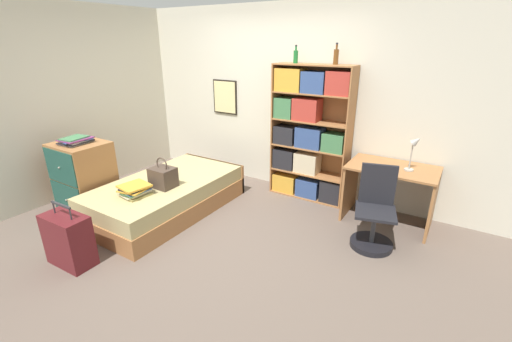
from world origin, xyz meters
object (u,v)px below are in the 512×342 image
object	(u,v)px
bottle_green	(296,56)
desk_lamp	(415,147)
suitcase	(69,240)
bookcase	(307,135)
magazine_pile_on_dresser	(76,140)
desk_chair	(374,221)
dresser	(84,177)
book_stack_on_bed	(135,190)
handbag	(163,177)
desk	(390,185)
bottle_brown	(336,56)
bed	(168,195)

from	to	relation	value
bottle_green	desk_lamp	distance (m)	1.84
suitcase	bookcase	xyz separation A→B (m)	(1.30, 2.73, 0.63)
magazine_pile_on_dresser	desk_chair	size ratio (longest dim) A/B	0.42
dresser	bookcase	world-z (taller)	bookcase
dresser	magazine_pile_on_dresser	world-z (taller)	magazine_pile_on_dresser
book_stack_on_bed	desk_chair	world-z (taller)	desk_chair
magazine_pile_on_dresser	bookcase	size ratio (longest dim) A/B	0.21
handbag	desk_lamp	xyz separation A→B (m)	(2.57, 1.35, 0.45)
dresser	desk	world-z (taller)	dresser
desk	bookcase	bearing A→B (deg)	172.23
dresser	bottle_brown	world-z (taller)	bottle_brown
book_stack_on_bed	suitcase	bearing A→B (deg)	-91.09
handbag	bottle_green	xyz separation A→B (m)	(0.98, 1.53, 1.36)
bed	desk_chair	distance (m)	2.56
dresser	desk_lamp	world-z (taller)	desk_lamp
dresser	handbag	bearing A→B (deg)	19.01
magazine_pile_on_dresser	bed	bearing A→B (deg)	30.59
book_stack_on_bed	desk_chair	bearing A→B (deg)	24.57
bookcase	bottle_brown	bearing A→B (deg)	5.59
book_stack_on_bed	bottle_green	world-z (taller)	bottle_green
suitcase	dresser	size ratio (longest dim) A/B	0.73
bed	bottle_brown	world-z (taller)	bottle_brown
dresser	desk_lamp	distance (m)	4.06
bottle_green	desk_chair	xyz separation A→B (m)	(1.38, -0.77, -1.63)
suitcase	desk	world-z (taller)	desk
bookcase	bottle_brown	xyz separation A→B (m)	(0.31, 0.03, 1.03)
handbag	suitcase	bearing A→B (deg)	-95.07
handbag	bookcase	bearing A→B (deg)	52.19
desk	desk_lamp	size ratio (longest dim) A/B	2.38
book_stack_on_bed	magazine_pile_on_dresser	size ratio (longest dim) A/B	0.93
book_stack_on_bed	bottle_brown	bearing A→B (deg)	50.36
handbag	magazine_pile_on_dresser	bearing A→B (deg)	-160.02
bottle_green	desk_chair	world-z (taller)	bottle_green
suitcase	desk_chair	size ratio (longest dim) A/B	0.75
magazine_pile_on_dresser	dresser	bearing A→B (deg)	90.78
dresser	magazine_pile_on_dresser	bearing A→B (deg)	-89.22
bookcase	desk_chair	xyz separation A→B (m)	(1.16, -0.77, -0.62)
desk	desk_lamp	xyz separation A→B (m)	(0.20, -0.02, 0.52)
handbag	bed	bearing A→B (deg)	129.22
bookcase	bottle_brown	size ratio (longest dim) A/B	7.23
book_stack_on_bed	suitcase	world-z (taller)	suitcase
suitcase	desk_chair	distance (m)	3.14
book_stack_on_bed	suitcase	distance (m)	0.86
bed	book_stack_on_bed	xyz separation A→B (m)	(0.04, -0.52, 0.28)
book_stack_on_bed	dresser	bearing A→B (deg)	-179.21
handbag	desk	world-z (taller)	handbag
bed	bottle_green	distance (m)	2.45
suitcase	bottle_green	distance (m)	3.36
bed	bottle_brown	size ratio (longest dim) A/B	7.88
suitcase	book_stack_on_bed	bearing A→B (deg)	88.91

